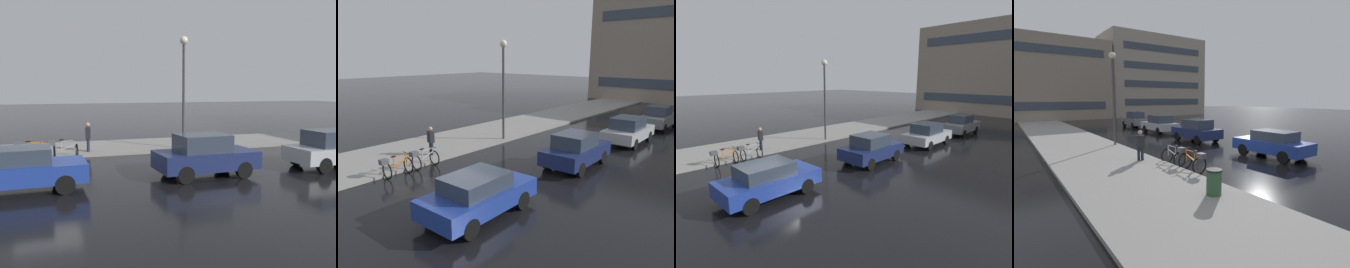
% 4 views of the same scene
% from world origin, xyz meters
% --- Properties ---
extents(ground_plane, '(140.00, 140.00, 0.00)m').
position_xyz_m(ground_plane, '(0.00, 0.00, 0.00)').
color(ground_plane, black).
extents(sidewalk_kerb, '(4.80, 60.00, 0.14)m').
position_xyz_m(sidewalk_kerb, '(-6.00, 10.00, 0.07)').
color(sidewalk_kerb, gray).
rests_on(sidewalk_kerb, ground).
extents(bicycle_nearest, '(0.76, 1.35, 1.00)m').
position_xyz_m(bicycle_nearest, '(-3.32, -0.69, 0.50)').
color(bicycle_nearest, black).
rests_on(bicycle_nearest, ground).
extents(bicycle_second, '(0.78, 1.38, 1.00)m').
position_xyz_m(bicycle_second, '(-3.34, 0.77, 0.50)').
color(bicycle_second, black).
rests_on(bicycle_second, ground).
extents(car_blue, '(1.98, 4.10, 1.46)m').
position_xyz_m(car_blue, '(1.97, -0.76, 0.76)').
color(car_blue, navy).
rests_on(car_blue, ground).
extents(car_navy, '(2.02, 3.92, 1.63)m').
position_xyz_m(car_navy, '(1.84, 5.81, 0.81)').
color(car_navy, navy).
rests_on(car_navy, ground).
extents(car_silver, '(1.96, 4.05, 1.61)m').
position_xyz_m(car_silver, '(2.07, 11.70, 0.81)').
color(car_silver, '#B2B5BA').
rests_on(car_silver, ground).
extents(car_grey, '(1.75, 4.02, 1.69)m').
position_xyz_m(car_grey, '(2.15, 17.36, 0.82)').
color(car_grey, slate).
rests_on(car_grey, ground).
extents(pedestrian, '(0.44, 0.31, 1.64)m').
position_xyz_m(pedestrian, '(-4.51, 2.10, 0.92)').
color(pedestrian, '#1E2333').
rests_on(pedestrian, ground).
extents(streetlamp, '(0.44, 0.44, 6.10)m').
position_xyz_m(streetlamp, '(-3.95, 7.12, 4.15)').
color(streetlamp, '#424247').
rests_on(streetlamp, ground).
extents(building_facade_main, '(15.02, 9.69, 11.88)m').
position_xyz_m(building_facade_main, '(-2.86, 35.32, 5.94)').
color(building_facade_main, gray).
rests_on(building_facade_main, ground).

